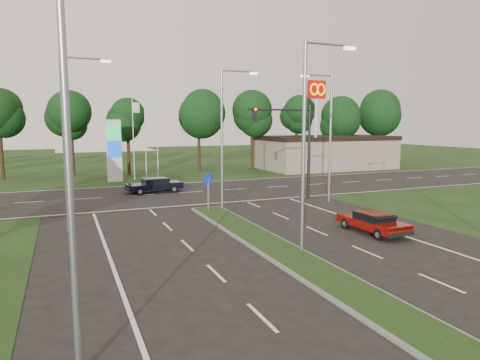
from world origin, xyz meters
name	(u,v)px	position (x,y,z in m)	size (l,w,h in m)	color
ground	(381,311)	(0.00, 0.00, 0.00)	(160.00, 160.00, 0.00)	black
verge_far	(126,162)	(0.00, 55.00, 0.00)	(160.00, 50.00, 0.02)	black
cross_road	(179,193)	(0.00, 24.00, 0.00)	(160.00, 12.00, 0.02)	black
median_kerb	(310,268)	(0.00, 4.00, 0.06)	(2.00, 26.00, 0.12)	slate
commercial_building	(325,153)	(22.00, 36.00, 2.00)	(16.00, 9.00, 4.00)	gray
streetlight_median_near	(308,136)	(1.00, 6.00, 5.08)	(2.53, 0.22, 9.00)	gray
streetlight_median_far	(225,132)	(1.00, 16.00, 5.08)	(2.53, 0.22, 9.00)	gray
streetlight_left_near	(78,148)	(-8.30, 0.00, 5.08)	(2.53, 0.22, 9.00)	gray
streetlight_left_far	(68,134)	(-8.30, 14.00, 5.08)	(2.53, 0.22, 9.00)	gray
streetlight_right_far	(328,131)	(8.80, 16.00, 5.08)	(2.53, 0.22, 9.00)	gray
traffic_signal	(294,137)	(7.19, 18.00, 4.65)	(5.10, 0.42, 7.00)	black
median_signs	(208,184)	(0.00, 16.40, 1.71)	(1.16, 1.76, 2.38)	gray
gas_pylon	(116,149)	(-3.79, 33.05, 3.20)	(5.80, 1.26, 8.00)	silver
mcdonalds_sign	(316,102)	(18.00, 31.97, 7.99)	(2.20, 0.47, 10.40)	silver
treeline_far	(143,113)	(0.10, 39.93, 6.83)	(6.00, 6.00, 9.90)	black
red_sedan	(373,222)	(6.00, 7.63, 0.58)	(1.72, 3.97, 1.08)	maroon
navy_sedan	(154,185)	(-1.80, 24.97, 0.65)	(4.53, 2.20, 1.21)	black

